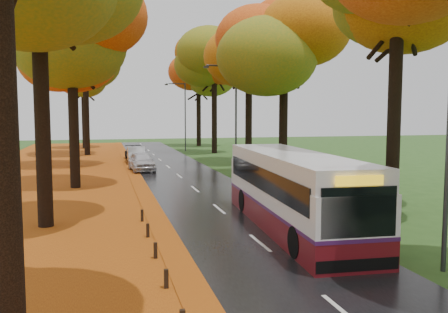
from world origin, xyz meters
name	(u,v)px	position (x,y,z in m)	size (l,w,h in m)	color
road	(192,187)	(0.00, 25.00, 0.02)	(6.50, 90.00, 0.04)	black
centre_line	(192,186)	(0.00, 25.00, 0.04)	(0.12, 90.00, 0.01)	silver
leaf_verge	(35,193)	(-9.00, 25.00, 0.01)	(12.00, 90.00, 0.02)	maroon
leaf_drift	(142,188)	(-3.05, 25.00, 0.04)	(0.90, 90.00, 0.01)	#BA6013
trees_left	(67,29)	(-7.18, 27.06, 9.53)	(9.20, 74.00, 13.88)	black
trees_right	(292,36)	(7.19, 26.91, 9.69)	(9.30, 74.20, 13.96)	black
streetlamp_near	(442,107)	(3.95, 8.00, 4.71)	(2.45, 0.18, 8.00)	#333538
streetlamp_mid	(233,110)	(3.95, 30.00, 4.71)	(2.45, 0.18, 8.00)	#333538
streetlamp_far	(183,111)	(3.95, 52.00, 4.71)	(2.45, 0.18, 8.00)	#333538
bus	(293,189)	(1.91, 13.74, 1.58)	(3.22, 11.30, 2.94)	#580D14
car_white	(142,161)	(-2.35, 33.76, 0.77)	(1.72, 4.27, 1.45)	silver
car_silver	(136,155)	(-2.35, 39.85, 0.76)	(1.53, 4.40, 1.45)	#9DA1A5
car_dark	(136,153)	(-2.19, 43.02, 0.69)	(1.81, 4.46, 1.29)	black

